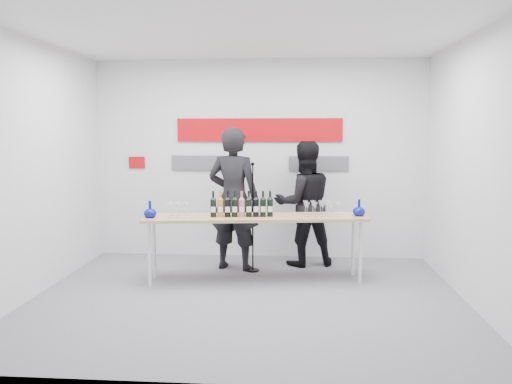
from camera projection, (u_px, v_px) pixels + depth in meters
ground at (248, 298)px, 5.80m from camera, size 5.00×5.00×0.00m
back_wall at (259, 160)px, 7.60m from camera, size 5.00×0.04×3.00m
signage at (255, 140)px, 7.54m from camera, size 3.38×0.02×0.79m
tasting_table at (255, 221)px, 6.38m from camera, size 2.89×0.91×0.85m
wine_bottles at (242, 204)px, 6.31m from camera, size 0.80×0.17×0.33m
decanter_left at (150, 209)px, 6.25m from camera, size 0.16×0.16×0.21m
decanter_right at (359, 208)px, 6.38m from camera, size 0.16×0.16×0.21m
glasses_left at (178, 210)px, 6.32m from camera, size 0.28×0.25×0.18m
glasses_right at (320, 209)px, 6.40m from camera, size 0.48×0.26×0.18m
presenter_left at (234, 199)px, 6.93m from camera, size 0.81×0.62×1.99m
presenter_right at (304, 204)px, 7.17m from camera, size 1.02×0.88×1.79m
mic_stand at (253, 238)px, 6.87m from camera, size 0.18×0.18×1.52m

